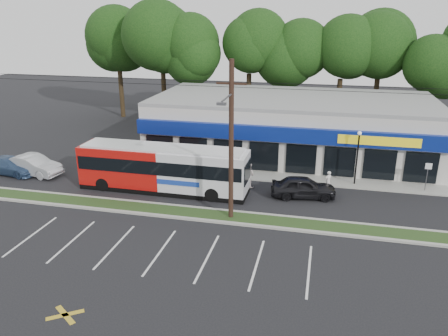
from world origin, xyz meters
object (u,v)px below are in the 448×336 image
lamp_post (358,152)px  car_silver (33,165)px  pedestrian_a (328,181)px  utility_pole (228,137)px  pedestrian_b (249,175)px  sign_post (428,172)px  metrobus (163,167)px  car_dark (303,187)px  car_blue (11,165)px

lamp_post → car_silver: size_ratio=0.86×
car_silver → pedestrian_a: size_ratio=3.12×
utility_pole → pedestrian_b: 7.20m
sign_post → car_silver: 30.52m
lamp_post → sign_post: (5.00, -0.23, -1.12)m
lamp_post → metrobus: lamp_post is taller
utility_pole → pedestrian_a: bearing=44.7°
utility_pole → lamp_post: size_ratio=11.76×
car_silver → pedestrian_a: (23.33, 1.82, -0.02)m
pedestrian_a → car_dark: bearing=2.0°
metrobus → pedestrian_b: 6.39m
car_dark → car_silver: size_ratio=0.93×
car_silver → pedestrian_a: bearing=-75.7°
utility_pole → lamp_post: 11.67m
utility_pole → sign_post: (13.17, 7.65, -3.86)m
car_dark → car_blue: bearing=82.1°
lamp_post → metrobus: 14.51m
car_dark → sign_post: bearing=-79.6°
car_silver → car_blue: car_silver is taller
utility_pole → sign_post: bearing=30.1°
car_blue → pedestrian_a: bearing=-78.4°
car_blue → pedestrian_a: (25.27, 2.04, 0.08)m
utility_pole → metrobus: utility_pole is taller
utility_pole → pedestrian_a: (6.17, 6.10, -4.63)m
lamp_post → car_dark: lamp_post is taller
pedestrian_b → metrobus: bearing=46.2°
car_dark → pedestrian_b: 4.29m
pedestrian_a → pedestrian_b: pedestrian_b is taller
sign_post → car_blue: sign_post is taller
car_silver → car_blue: bearing=106.1°
lamp_post → pedestrian_b: 8.33m
lamp_post → car_blue: lamp_post is taller
metrobus → car_dark: (10.13, 1.00, -1.01)m
pedestrian_b → car_dark: bearing=-167.3°
utility_pole → metrobus: (-5.66, 3.57, -3.63)m
car_dark → pedestrian_b: size_ratio=2.39×
lamp_post → metrobus: (-13.83, -4.30, -0.89)m
car_dark → pedestrian_a: pedestrian_a is taller
lamp_post → pedestrian_b: bearing=-164.1°
car_blue → car_dark: bearing=-81.8°
metrobus → car_blue: (-13.44, 0.49, -1.08)m
lamp_post → car_dark: size_ratio=0.93×
car_dark → pedestrian_a: size_ratio=2.89×
utility_pole → pedestrian_a: 9.83m
utility_pole → metrobus: size_ratio=3.98×
utility_pole → lamp_post: utility_pole is taller
sign_post → car_dark: size_ratio=0.49×
car_blue → pedestrian_b: (19.43, 1.58, 0.24)m
car_dark → car_silver: car_silver is taller
utility_pole → car_silver: size_ratio=10.17×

